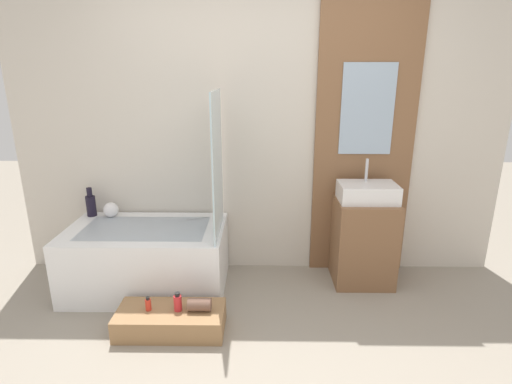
# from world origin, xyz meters

# --- Properties ---
(wall_tiled_back) EXTENTS (4.20, 0.06, 2.60)m
(wall_tiled_back) POSITION_xyz_m (0.00, 1.58, 1.30)
(wall_tiled_back) COLOR beige
(wall_tiled_back) RESTS_ON ground_plane
(wall_wood_accent) EXTENTS (0.83, 0.04, 2.60)m
(wall_wood_accent) POSITION_xyz_m (0.89, 1.53, 1.31)
(wall_wood_accent) COLOR brown
(wall_wood_accent) RESTS_ON ground_plane
(bathtub) EXTENTS (1.27, 0.75, 0.53)m
(bathtub) POSITION_xyz_m (-0.91, 1.16, 0.27)
(bathtub) COLOR white
(bathtub) RESTS_ON ground_plane
(glass_shower_screen) EXTENTS (0.01, 0.62, 1.08)m
(glass_shower_screen) POSITION_xyz_m (-0.31, 1.11, 1.08)
(glass_shower_screen) COLOR silver
(glass_shower_screen) RESTS_ON bathtub
(wooden_step_bench) EXTENTS (0.75, 0.34, 0.16)m
(wooden_step_bench) POSITION_xyz_m (-0.61, 0.57, 0.08)
(wooden_step_bench) COLOR #997047
(wooden_step_bench) RESTS_ON ground_plane
(vanity_cabinet) EXTENTS (0.49, 0.43, 0.73)m
(vanity_cabinet) POSITION_xyz_m (0.89, 1.30, 0.36)
(vanity_cabinet) COLOR brown
(vanity_cabinet) RESTS_ON ground_plane
(sink) EXTENTS (0.46, 0.31, 0.34)m
(sink) POSITION_xyz_m (0.89, 1.30, 0.80)
(sink) COLOR white
(sink) RESTS_ON vanity_cabinet
(vase_tall_dark) EXTENTS (0.08, 0.08, 0.25)m
(vase_tall_dark) POSITION_xyz_m (-1.46, 1.44, 0.64)
(vase_tall_dark) COLOR black
(vase_tall_dark) RESTS_ON bathtub
(vase_round_light) EXTENTS (0.13, 0.13, 0.13)m
(vase_round_light) POSITION_xyz_m (-1.28, 1.42, 0.60)
(vase_round_light) COLOR white
(vase_round_light) RESTS_ON bathtub
(bottle_soap_primary) EXTENTS (0.04, 0.04, 0.10)m
(bottle_soap_primary) POSITION_xyz_m (-0.75, 0.57, 0.21)
(bottle_soap_primary) COLOR red
(bottle_soap_primary) RESTS_ON wooden_step_bench
(bottle_soap_secondary) EXTENTS (0.05, 0.05, 0.14)m
(bottle_soap_secondary) POSITION_xyz_m (-0.55, 0.57, 0.22)
(bottle_soap_secondary) COLOR red
(bottle_soap_secondary) RESTS_ON wooden_step_bench
(towel_roll) EXTENTS (0.16, 0.09, 0.09)m
(towel_roll) POSITION_xyz_m (-0.40, 0.57, 0.21)
(towel_roll) COLOR brown
(towel_roll) RESTS_ON wooden_step_bench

